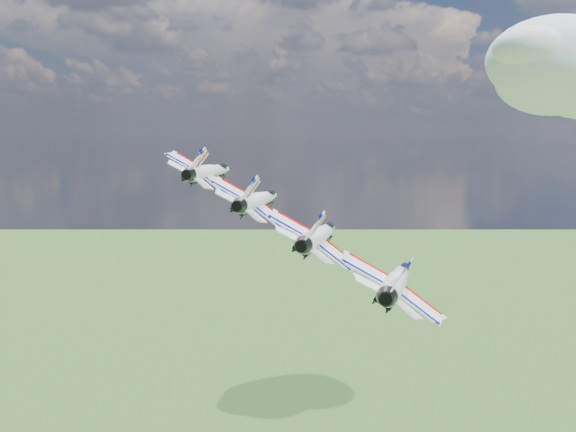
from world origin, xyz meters
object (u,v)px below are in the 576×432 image
(jet_1, at_px, (260,199))
(jet_3, at_px, (397,279))
(jet_0, at_px, (211,171))
(jet_2, at_px, (320,235))

(jet_1, distance_m, jet_3, 24.95)
(jet_1, relative_size, jet_3, 1.00)
(jet_0, height_order, jet_2, jet_0)
(jet_0, relative_size, jet_1, 1.00)
(jet_2, bearing_deg, jet_1, 144.63)
(jet_0, distance_m, jet_2, 24.95)
(jet_0, relative_size, jet_3, 1.00)
(jet_0, xyz_separation_m, jet_2, (18.91, -15.07, -6.14))
(jet_2, relative_size, jet_3, 1.00)
(jet_1, bearing_deg, jet_3, -35.37)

